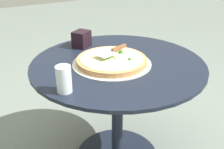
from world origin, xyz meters
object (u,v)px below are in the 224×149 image
at_px(patio_table, 118,91).
at_px(drinking_cup, 64,79).
at_px(pizza_server, 113,51).
at_px(napkin_dispenser, 82,39).
at_px(pizza_on_tray, 112,61).

bearing_deg(patio_table, drinking_cup, -155.33).
height_order(patio_table, pizza_server, pizza_server).
bearing_deg(drinking_cup, patio_table, 24.67).
relative_size(patio_table, napkin_dispenser, 9.50).
relative_size(pizza_on_tray, pizza_server, 2.01).
bearing_deg(napkin_dispenser, pizza_server, 68.81).
xyz_separation_m(drinking_cup, napkin_dispenser, (0.29, 0.50, -0.01)).
distance_m(pizza_on_tray, drinking_cup, 0.37).
bearing_deg(pizza_on_tray, napkin_dispenser, 96.79).
height_order(pizza_server, drinking_cup, drinking_cup).
bearing_deg(pizza_server, pizza_on_tray, -123.77).
height_order(pizza_on_tray, napkin_dispenser, napkin_dispenser).
xyz_separation_m(pizza_server, napkin_dispenser, (-0.07, 0.29, -0.01)).
distance_m(patio_table, pizza_server, 0.25).
distance_m(patio_table, napkin_dispenser, 0.41).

